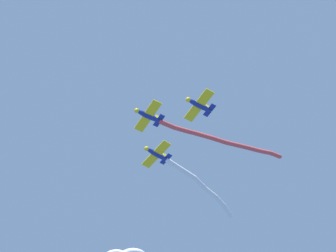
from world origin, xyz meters
TOP-DOWN VIEW (x-y plane):
  - airplane_lead at (5.33, -4.53)m, footprint 6.91×5.24m
  - smoke_trail_lead at (8.90, 9.69)m, footprint 7.37×24.35m
  - airplane_left_wing at (12.44, 0.27)m, footprint 6.90×5.22m
  - airplane_right_wing at (-0.18, 2.03)m, footprint 6.84×5.13m
  - smoke_trail_right_wing at (-0.49, 13.60)m, footprint 3.32×18.91m

SIDE VIEW (x-z plane):
  - airplane_lead at x=5.33m, z-range 71.77..73.48m
  - airplane_left_wing at x=12.44m, z-range 71.77..73.48m
  - smoke_trail_right_wing at x=-0.49m, z-range 71.97..73.48m
  - airplane_right_wing at x=-0.18m, z-range 72.07..73.78m
  - smoke_trail_lead at x=8.90m, z-range 71.90..76.98m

